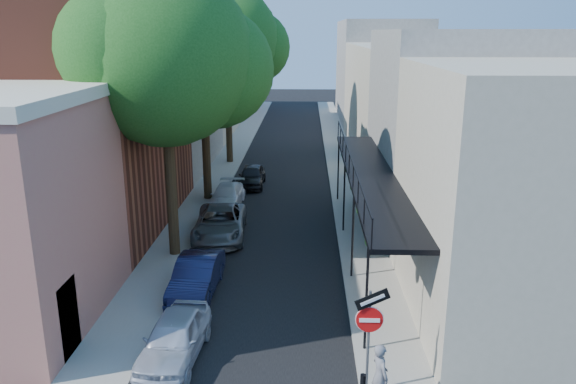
# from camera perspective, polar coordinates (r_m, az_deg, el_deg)

# --- Properties ---
(road_surface) EXTENTS (6.00, 64.00, 0.01)m
(road_surface) POSITION_cam_1_polar(r_m,az_deg,el_deg) (42.35, -0.26, 3.84)
(road_surface) COLOR black
(road_surface) RESTS_ON ground
(sidewalk_left) EXTENTS (2.00, 64.00, 0.12)m
(sidewalk_left) POSITION_cam_1_polar(r_m,az_deg,el_deg) (42.67, -5.65, 3.93)
(sidewalk_left) COLOR gray
(sidewalk_left) RESTS_ON ground
(sidewalk_right) EXTENTS (2.00, 64.00, 0.12)m
(sidewalk_right) POSITION_cam_1_polar(r_m,az_deg,el_deg) (42.37, 5.16, 3.86)
(sidewalk_right) COLOR gray
(sidewalk_right) RESTS_ON ground
(buildings_left) EXTENTS (10.10, 59.10, 12.00)m
(buildings_left) POSITION_cam_1_polar(r_m,az_deg,el_deg) (41.77, -13.40, 10.10)
(buildings_left) COLOR #B5715D
(buildings_left) RESTS_ON ground
(buildings_right) EXTENTS (9.80, 55.00, 10.00)m
(buildings_right) POSITION_cam_1_polar(r_m,az_deg,el_deg) (41.77, 12.30, 9.46)
(buildings_right) COLOR #BAAF9A
(buildings_right) RESTS_ON ground
(sign_post) EXTENTS (0.89, 0.17, 2.99)m
(sign_post) POSITION_cam_1_polar(r_m,az_deg,el_deg) (14.21, 8.29, -13.11)
(sign_post) COLOR #595B60
(sign_post) RESTS_ON ground
(oak_near) EXTENTS (7.48, 6.80, 11.42)m
(oak_near) POSITION_cam_1_polar(r_m,az_deg,el_deg) (22.21, -11.24, 13.03)
(oak_near) COLOR black
(oak_near) RESTS_ON ground
(oak_mid) EXTENTS (6.60, 6.00, 10.20)m
(oak_mid) POSITION_cam_1_polar(r_m,az_deg,el_deg) (30.07, -7.83, 12.31)
(oak_mid) COLOR black
(oak_mid) RESTS_ON ground
(oak_far) EXTENTS (7.70, 7.00, 11.90)m
(oak_far) POSITION_cam_1_polar(r_m,az_deg,el_deg) (38.96, -5.55, 14.95)
(oak_far) COLOR black
(oak_far) RESTS_ON ground
(parked_car_a) EXTENTS (1.74, 3.80, 1.26)m
(parked_car_a) POSITION_cam_1_polar(r_m,az_deg,el_deg) (16.56, -11.46, -14.34)
(parked_car_a) COLOR #B5BAC8
(parked_car_a) RESTS_ON ground
(parked_car_b) EXTENTS (1.48, 3.95, 1.29)m
(parked_car_b) POSITION_cam_1_polar(r_m,az_deg,el_deg) (20.16, -9.28, -8.45)
(parked_car_b) COLOR #121739
(parked_car_b) RESTS_ON ground
(parked_car_c) EXTENTS (2.50, 4.92, 1.33)m
(parked_car_c) POSITION_cam_1_polar(r_m,az_deg,el_deg) (25.30, -6.90, -3.15)
(parked_car_c) COLOR #55595D
(parked_car_c) RESTS_ON ground
(parked_car_d) EXTENTS (1.74, 3.94, 1.12)m
(parked_car_d) POSITION_cam_1_polar(r_m,az_deg,el_deg) (29.75, -6.23, -0.41)
(parked_car_d) COLOR white
(parked_car_d) RESTS_ON ground
(parked_car_e) EXTENTS (1.48, 3.67, 1.25)m
(parked_car_e) POSITION_cam_1_polar(r_m,az_deg,el_deg) (33.52, -3.69, 1.64)
(parked_car_e) COLOR black
(parked_car_e) RESTS_ON ground
(pedestrian) EXTENTS (0.58, 0.69, 1.62)m
(pedestrian) POSITION_cam_1_polar(r_m,az_deg,el_deg) (14.41, 9.32, -17.84)
(pedestrian) COLOR slate
(pedestrian) RESTS_ON sidewalk_right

